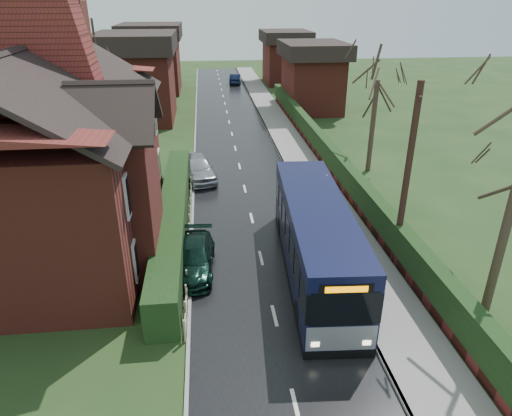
{
  "coord_description": "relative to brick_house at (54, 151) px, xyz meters",
  "views": [
    {
      "loc": [
        -2.14,
        -15.09,
        10.47
      ],
      "look_at": [
        -0.06,
        3.41,
        1.8
      ],
      "focal_mm": 32.0,
      "sensor_mm": 36.0,
      "label": 1
    }
  ],
  "objects": [
    {
      "name": "picket_fence",
      "position": [
        5.58,
        0.22,
        -3.93
      ],
      "size": [
        0.1,
        16.0,
        0.9
      ],
      "primitive_type": null,
      "color": "gray",
      "rests_on": "ground"
    },
    {
      "name": "car_silver",
      "position": [
        5.93,
        7.22,
        -3.62
      ],
      "size": [
        2.75,
        4.75,
        1.52
      ],
      "primitive_type": "imported",
      "rotation": [
        0.0,
        0.0,
        0.23
      ],
      "color": "#B3B2B7",
      "rests_on": "ground"
    },
    {
      "name": "front_hedge",
      "position": [
        4.83,
        0.22,
        -3.58
      ],
      "size": [
        1.2,
        16.0,
        1.6
      ],
      "primitive_type": "cube",
      "color": "black",
      "rests_on": "ground"
    },
    {
      "name": "ground",
      "position": [
        8.73,
        -4.78,
        -4.38
      ],
      "size": [
        140.0,
        140.0,
        0.0
      ],
      "primitive_type": "plane",
      "color": "#30471E",
      "rests_on": "ground"
    },
    {
      "name": "car_distant",
      "position": [
        10.72,
        41.16,
        -3.73
      ],
      "size": [
        1.83,
        4.03,
        1.28
      ],
      "primitive_type": "imported",
      "rotation": [
        0.0,
        0.0,
        3.02
      ],
      "color": "#111933",
      "rests_on": "ground"
    },
    {
      "name": "kerb_left",
      "position": [
        5.68,
        5.22,
        -4.33
      ],
      "size": [
        0.12,
        100.0,
        0.1
      ],
      "primitive_type": "cube",
      "color": "gray",
      "rests_on": "ground"
    },
    {
      "name": "tree_right_far",
      "position": [
        17.1,
        7.49,
        1.88
      ],
      "size": [
        4.33,
        4.33,
        8.37
      ],
      "color": "#3A2B22",
      "rests_on": "ground"
    },
    {
      "name": "telegraph_pole",
      "position": [
        14.47,
        -3.66,
        -0.48
      ],
      "size": [
        0.39,
        0.97,
        7.7
      ],
      "rotation": [
        0.0,
        0.0,
        -0.31
      ],
      "color": "black",
      "rests_on": "ground"
    },
    {
      "name": "pavement",
      "position": [
        12.98,
        5.22,
        -4.31
      ],
      "size": [
        2.5,
        100.0,
        0.14
      ],
      "primitive_type": "cube",
      "color": "slate",
      "rests_on": "ground"
    },
    {
      "name": "kerb_right",
      "position": [
        11.78,
        5.22,
        -4.31
      ],
      "size": [
        0.12,
        100.0,
        0.14
      ],
      "primitive_type": "cube",
      "color": "gray",
      "rests_on": "ground"
    },
    {
      "name": "right_wall_hedge",
      "position": [
        14.53,
        5.22,
        -3.36
      ],
      "size": [
        0.6,
        50.0,
        1.8
      ],
      "color": "maroon",
      "rests_on": "ground"
    },
    {
      "name": "car_green",
      "position": [
        5.83,
        -3.39,
        -3.78
      ],
      "size": [
        1.93,
        4.19,
        1.19
      ],
      "primitive_type": "imported",
      "rotation": [
        0.0,
        0.0,
        -0.07
      ],
      "color": "black",
      "rests_on": "ground"
    },
    {
      "name": "tree_house_side",
      "position": [
        -0.27,
        12.2,
        2.89
      ],
      "size": [
        4.28,
        4.28,
        9.73
      ],
      "color": "#392B22",
      "rests_on": "ground"
    },
    {
      "name": "road",
      "position": [
        8.73,
        5.22,
        -4.37
      ],
      "size": [
        6.0,
        100.0,
        0.02
      ],
      "primitive_type": "cube",
      "color": "black",
      "rests_on": "ground"
    },
    {
      "name": "brick_house",
      "position": [
        0.0,
        0.0,
        0.0
      ],
      "size": [
        9.3,
        14.6,
        10.3
      ],
      "color": "maroon",
      "rests_on": "ground"
    },
    {
      "name": "bus_stop_sign",
      "position": [
        11.93,
        -1.04,
        -2.32
      ],
      "size": [
        0.16,
        0.47,
        3.11
      ],
      "rotation": [
        0.0,
        0.0,
        0.21
      ],
      "color": "slate",
      "rests_on": "ground"
    },
    {
      "name": "bus",
      "position": [
        10.79,
        -4.09,
        -2.84
      ],
      "size": [
        2.99,
        10.35,
        3.1
      ],
      "rotation": [
        0.0,
        0.0,
        -0.06
      ],
      "color": "black",
      "rests_on": "ground"
    }
  ]
}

